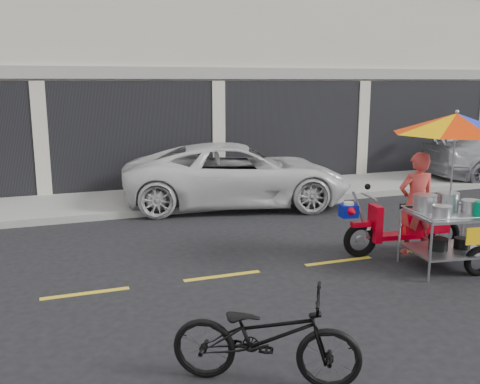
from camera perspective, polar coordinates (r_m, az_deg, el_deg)
name	(u,v)px	position (r m, az deg, el deg)	size (l,w,h in m)	color
ground	(338,261)	(8.96, 10.46, -7.29)	(90.00, 90.00, 0.00)	black
sidewalk	(230,192)	(13.80, -1.05, -0.05)	(45.00, 3.00, 0.15)	gray
shophouse_block	(259,42)	(19.30, 2.06, 15.73)	(36.00, 8.11, 10.40)	beige
centerline	(339,261)	(8.96, 10.46, -7.26)	(42.00, 0.10, 0.01)	gold
white_pickup	(237,175)	(12.58, -0.27, 1.87)	(2.44, 5.29, 1.47)	silver
near_bicycle	(266,337)	(5.33, 2.75, -15.15)	(0.64, 1.84, 0.97)	black
food_vendor_rig	(439,168)	(8.98, 20.44, 2.45)	(2.46, 2.22, 2.48)	black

